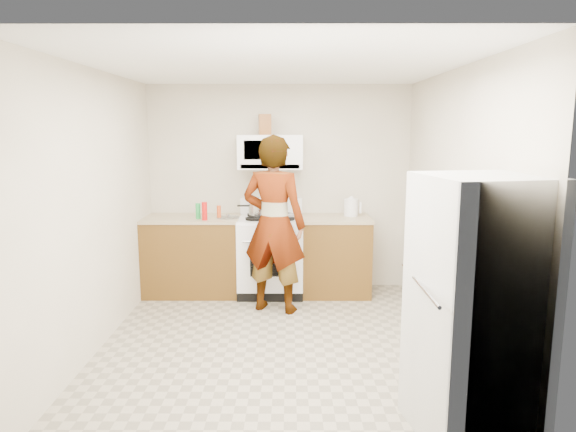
{
  "coord_description": "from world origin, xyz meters",
  "views": [
    {
      "loc": [
        0.13,
        -4.51,
        1.98
      ],
      "look_at": [
        0.11,
        0.55,
        1.11
      ],
      "focal_mm": 32.0,
      "sensor_mm": 36.0,
      "label": 1
    }
  ],
  "objects_px": {
    "gas_range": "(271,254)",
    "microwave": "(270,152)",
    "kettle": "(351,208)",
    "person": "(274,225)",
    "fridge": "(476,309)",
    "saucepan": "(258,209)"
  },
  "relations": [
    {
      "from": "kettle",
      "to": "saucepan",
      "type": "height_order",
      "value": "kettle"
    },
    {
      "from": "microwave",
      "to": "person",
      "type": "distance_m",
      "value": 1.03
    },
    {
      "from": "person",
      "to": "kettle",
      "type": "xyz_separation_m",
      "value": [
        0.91,
        0.69,
        0.08
      ]
    },
    {
      "from": "person",
      "to": "kettle",
      "type": "distance_m",
      "value": 1.14
    },
    {
      "from": "kettle",
      "to": "microwave",
      "type": "bearing_deg",
      "value": -170.04
    },
    {
      "from": "fridge",
      "to": "saucepan",
      "type": "xyz_separation_m",
      "value": [
        -1.56,
        2.98,
        0.17
      ]
    },
    {
      "from": "gas_range",
      "to": "microwave",
      "type": "height_order",
      "value": "microwave"
    },
    {
      "from": "microwave",
      "to": "saucepan",
      "type": "relative_size",
      "value": 3.27
    },
    {
      "from": "gas_range",
      "to": "kettle",
      "type": "distance_m",
      "value": 1.12
    },
    {
      "from": "gas_range",
      "to": "person",
      "type": "xyz_separation_m",
      "value": [
        0.06,
        -0.59,
        0.47
      ]
    },
    {
      "from": "microwave",
      "to": "kettle",
      "type": "distance_m",
      "value": 1.17
    },
    {
      "from": "gas_range",
      "to": "kettle",
      "type": "xyz_separation_m",
      "value": [
        0.97,
        0.1,
        0.55
      ]
    },
    {
      "from": "fridge",
      "to": "kettle",
      "type": "bearing_deg",
      "value": 87.76
    },
    {
      "from": "microwave",
      "to": "kettle",
      "type": "relative_size",
      "value": 3.74
    },
    {
      "from": "gas_range",
      "to": "fridge",
      "type": "height_order",
      "value": "fridge"
    },
    {
      "from": "saucepan",
      "to": "microwave",
      "type": "bearing_deg",
      "value": 15.66
    },
    {
      "from": "saucepan",
      "to": "person",
      "type": "bearing_deg",
      "value": -72.86
    },
    {
      "from": "fridge",
      "to": "saucepan",
      "type": "bearing_deg",
      "value": 106.92
    },
    {
      "from": "microwave",
      "to": "fridge",
      "type": "xyz_separation_m",
      "value": [
        1.41,
        -3.02,
        -0.85
      ]
    },
    {
      "from": "person",
      "to": "kettle",
      "type": "bearing_deg",
      "value": -124.55
    },
    {
      "from": "person",
      "to": "fridge",
      "type": "height_order",
      "value": "person"
    },
    {
      "from": "gas_range",
      "to": "microwave",
      "type": "bearing_deg",
      "value": 90.0
    }
  ]
}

